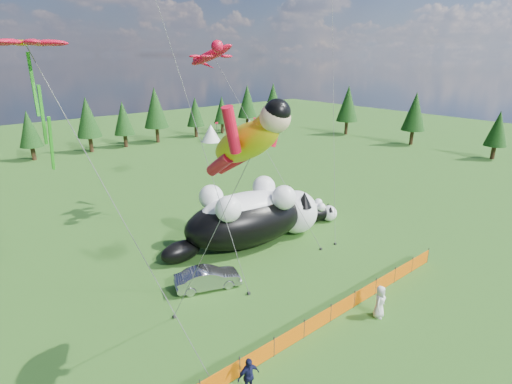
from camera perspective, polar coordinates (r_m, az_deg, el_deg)
ground at (r=23.54m, az=3.11°, el=-15.58°), size 160.00×160.00×0.00m
safety_fence at (r=21.57m, az=8.80°, el=-17.82°), size 22.06×0.06×1.10m
tree_line at (r=61.32m, az=-26.91°, el=8.17°), size 90.00×4.00×8.00m
festival_tents at (r=60.52m, az=-15.25°, el=6.91°), size 50.00×3.20×2.80m
cat_large at (r=29.32m, az=-0.45°, el=-3.41°), size 12.68×5.91×4.59m
cat_small at (r=33.92m, az=7.90°, el=-2.81°), size 4.43×3.55×1.81m
car at (r=24.70m, az=-6.90°, el=-12.12°), size 4.16×2.62×1.29m
spectator_c at (r=18.00m, az=-1.09°, el=-24.85°), size 1.08×0.63×1.75m
spectator_e at (r=22.98m, az=17.27°, el=-14.74°), size 1.02×0.82×1.82m
superhero_kite at (r=15.19m, az=-1.56°, el=7.10°), size 4.09×7.27×12.75m
gecko_kite at (r=34.16m, az=-6.43°, el=18.87°), size 4.94×15.00×17.56m
flower_kite at (r=15.52m, az=-29.85°, el=17.37°), size 5.65×5.47×14.70m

